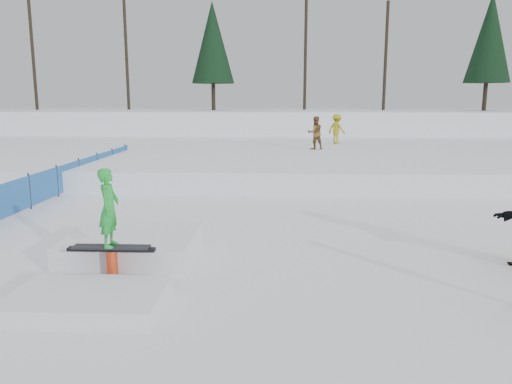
{
  "coord_description": "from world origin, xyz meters",
  "views": [
    {
      "loc": [
        1.06,
        -9.79,
        3.34
      ],
      "look_at": [
        0.5,
        2.0,
        1.1
      ],
      "focal_mm": 35.0,
      "sensor_mm": 36.0,
      "label": 1
    }
  ],
  "objects_px": {
    "safety_fence": "(57,181)",
    "jib_rail_feature": "(122,256)",
    "walker_olive": "(315,133)",
    "walker_ygreen": "(337,129)"
  },
  "relations": [
    {
      "from": "jib_rail_feature",
      "to": "walker_olive",
      "type": "bearing_deg",
      "value": 73.22
    },
    {
      "from": "jib_rail_feature",
      "to": "walker_ygreen",
      "type": "bearing_deg",
      "value": 71.86
    },
    {
      "from": "jib_rail_feature",
      "to": "safety_fence",
      "type": "bearing_deg",
      "value": 121.94
    },
    {
      "from": "safety_fence",
      "to": "walker_olive",
      "type": "xyz_separation_m",
      "value": [
        9.32,
        8.64,
        1.07
      ]
    },
    {
      "from": "walker_olive",
      "to": "jib_rail_feature",
      "type": "xyz_separation_m",
      "value": [
        -4.79,
        -15.89,
        -1.31
      ]
    },
    {
      "from": "walker_olive",
      "to": "jib_rail_feature",
      "type": "bearing_deg",
      "value": 54.78
    },
    {
      "from": "safety_fence",
      "to": "jib_rail_feature",
      "type": "xyz_separation_m",
      "value": [
        4.52,
        -7.25,
        -0.25
      ]
    },
    {
      "from": "walker_ygreen",
      "to": "jib_rail_feature",
      "type": "xyz_separation_m",
      "value": [
        -6.2,
        -18.91,
        -1.32
      ]
    },
    {
      "from": "walker_olive",
      "to": "walker_ygreen",
      "type": "bearing_deg",
      "value": -133.36
    },
    {
      "from": "safety_fence",
      "to": "jib_rail_feature",
      "type": "relative_size",
      "value": 3.64
    }
  ]
}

